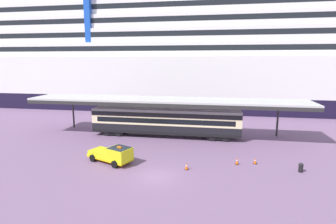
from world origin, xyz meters
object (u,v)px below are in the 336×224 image
traffic_cone_near (187,166)px  quay_bollard (301,167)px  train_carriage (165,121)px  traffic_cone_mid (237,161)px  traffic_cone_far (255,161)px  service_truck (113,154)px  cruise_ship (157,56)px  dockside_crane (92,33)px

traffic_cone_near → quay_bollard: size_ratio=0.77×
train_carriage → quay_bollard: train_carriage is taller
traffic_cone_mid → traffic_cone_far: bearing=15.3°
train_carriage → service_truck: 11.83m
service_truck → traffic_cone_far: (15.20, 2.35, -0.66)m
cruise_ship → train_carriage: (8.32, -33.01, -9.93)m
cruise_ship → train_carriage: cruise_ship is taller
dockside_crane → traffic_cone_near: bearing=-52.3°
dockside_crane → service_truck: bearing=-62.3°
traffic_cone_near → traffic_cone_far: traffic_cone_near is taller
service_truck → traffic_cone_near: 8.09m
cruise_ship → traffic_cone_mid: 47.46m
traffic_cone_mid → service_truck: bearing=-172.2°
dockside_crane → quay_bollard: size_ratio=58.08×
train_carriage → traffic_cone_far: 14.62m
service_truck → traffic_cone_mid: 13.38m
traffic_cone_mid → dockside_crane: size_ratio=0.01×
service_truck → quay_bollard: size_ratio=5.81×
traffic_cone_far → quay_bollard: 4.45m
dockside_crane → quay_bollard: 49.45m
dockside_crane → train_carriage: bearing=-44.7°
train_carriage → traffic_cone_near: size_ratio=29.18×
cruise_ship → quay_bollard: 50.90m
train_carriage → traffic_cone_near: (4.35, -11.67, -1.94)m
service_truck → quay_bollard: bearing=2.5°
service_truck → traffic_cone_mid: (13.25, 1.82, -0.60)m
train_carriage → quay_bollard: 18.86m
traffic_cone_near → dockside_crane: dockside_crane is taller
cruise_ship → dockside_crane: dockside_crane is taller
service_truck → traffic_cone_near: size_ratio=7.57×
service_truck → dockside_crane: bearing=117.7°
service_truck → cruise_ship: bearing=96.0°
traffic_cone_near → dockside_crane: bearing=127.7°
quay_bollard → cruise_ship: bearing=119.0°
cruise_ship → traffic_cone_mid: (17.87, -42.34, -11.84)m
traffic_cone_near → traffic_cone_mid: traffic_cone_mid is taller
dockside_crane → quay_bollard: dockside_crane is taller
traffic_cone_mid → cruise_ship: bearing=112.9°
traffic_cone_near → cruise_ship: bearing=105.8°
service_truck → traffic_cone_near: service_truck is taller
service_truck → dockside_crane: size_ratio=0.10×
cruise_ship → dockside_crane: (-11.66, -13.21, 4.61)m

